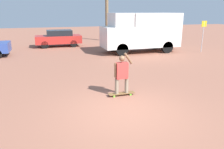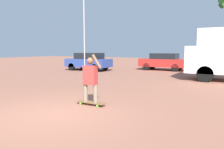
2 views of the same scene
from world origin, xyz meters
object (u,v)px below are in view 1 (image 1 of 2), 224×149
(camper_van, at_px, (142,31))
(skateboard, at_px, (122,93))
(parked_car_red, at_px, (59,38))
(street_sign, at_px, (203,32))
(person_skateboarder, at_px, (122,72))

(camper_van, bearing_deg, skateboard, -118.98)
(camper_van, relative_size, parked_car_red, 1.48)
(parked_car_red, xyz_separation_m, street_sign, (10.46, -6.20, 0.76))
(skateboard, distance_m, street_sign, 11.46)
(camper_van, bearing_deg, street_sign, -17.68)
(camper_van, height_order, parked_car_red, camper_van)
(camper_van, bearing_deg, parked_car_red, 141.35)
(person_skateboarder, distance_m, camper_van, 9.49)
(skateboard, bearing_deg, parked_car_red, 96.03)
(camper_van, distance_m, parked_car_red, 7.68)
(street_sign, bearing_deg, camper_van, 162.32)
(skateboard, bearing_deg, street_sign, 36.99)
(skateboard, bearing_deg, person_skateboarder, -180.00)
(skateboard, height_order, street_sign, street_sign)
(skateboard, distance_m, camper_van, 9.59)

